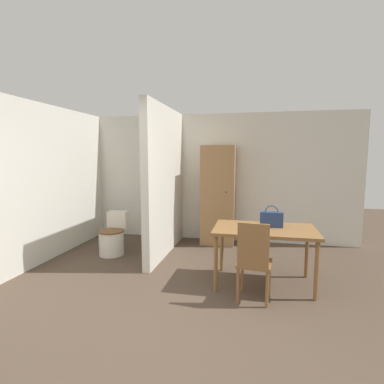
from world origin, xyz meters
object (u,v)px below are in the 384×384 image
at_px(dining_table, 264,234).
at_px(wooden_chair, 254,260).
at_px(wooden_cabinet, 218,195).
at_px(handbag, 271,219).
at_px(toilet, 113,238).

distance_m(dining_table, wooden_chair, 0.57).
bearing_deg(wooden_cabinet, handbag, -61.00).
relative_size(wooden_chair, wooden_cabinet, 0.51).
bearing_deg(toilet, wooden_cabinet, 30.76).
distance_m(toilet, wooden_cabinet, 2.08).
bearing_deg(wooden_cabinet, wooden_chair, -72.99).
height_order(dining_table, toilet, dining_table).
relative_size(dining_table, wooden_cabinet, 0.69).
bearing_deg(handbag, dining_table, -130.94).
xyz_separation_m(handbag, wooden_cabinet, (-0.91, 1.64, 0.08)).
relative_size(dining_table, wooden_chair, 1.36).
bearing_deg(wooden_chair, dining_table, 82.69).
relative_size(dining_table, handbag, 4.43).
height_order(wooden_chair, handbag, handbag).
xyz_separation_m(dining_table, handbag, (0.09, 0.10, 0.18)).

